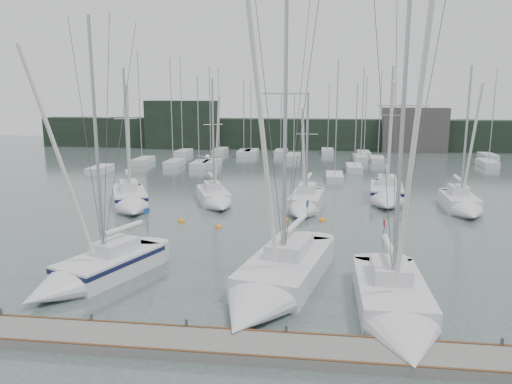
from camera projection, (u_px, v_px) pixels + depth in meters
ground at (250, 297)px, 23.72m from camera, size 160.00×160.00×0.00m
dock at (232, 346)px, 18.82m from camera, size 24.00×2.00×0.40m
far_treeline at (301, 134)px, 83.48m from camera, size 90.00×4.00×5.00m
far_building_left at (182, 125)px, 83.72m from camera, size 12.00×3.00×8.00m
far_building_right at (414, 130)px, 79.10m from camera, size 10.00×3.00×7.00m
mast_forest at (284, 158)px, 68.94m from camera, size 51.74×28.04×14.87m
sailboat_near_left at (87, 274)px, 25.18m from camera, size 5.56×8.68×14.15m
sailboat_near_center at (272, 286)px, 23.66m from camera, size 5.76×11.91×16.24m
sailboat_near_right at (397, 313)px, 20.77m from camera, size 3.01×9.77×15.36m
sailboat_mid_a at (131, 201)px, 41.37m from camera, size 5.91×8.71×12.32m
sailboat_mid_b at (216, 200)px, 42.46m from camera, size 4.71×7.37×11.40m
sailboat_mid_c at (304, 205)px, 40.31m from camera, size 3.22×7.94×10.32m
sailboat_mid_d at (387, 196)px, 43.64m from camera, size 3.72×9.13×12.65m
sailboat_mid_e at (463, 206)px, 40.00m from camera, size 2.66×7.27×12.39m
buoy_a at (219, 227)px, 35.86m from camera, size 0.47×0.47×0.47m
buoy_b at (322, 221)px, 37.62m from camera, size 0.54×0.54×0.54m
buoy_c at (182, 222)px, 37.38m from camera, size 0.52×0.52×0.52m
seagull at (207, 157)px, 23.79m from camera, size 0.94×0.47×0.19m
buoy_d at (286, 221)px, 37.72m from camera, size 0.50×0.50×0.50m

